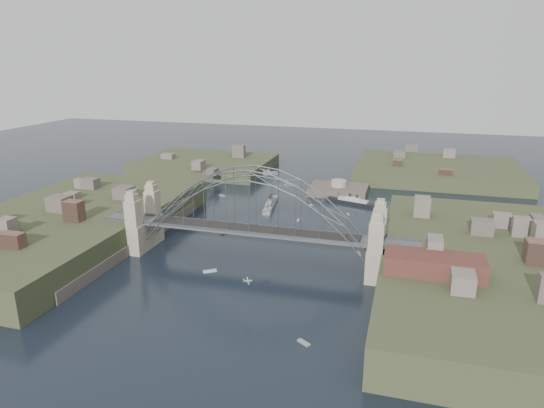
{
  "coord_description": "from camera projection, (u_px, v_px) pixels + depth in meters",
  "views": [
    {
      "loc": [
        37.05,
        -110.87,
        50.78
      ],
      "look_at": [
        0.0,
        18.0,
        10.0
      ],
      "focal_mm": 31.82,
      "sensor_mm": 36.0,
      "label": 1
    }
  ],
  "objects": [
    {
      "name": "small_boat_f",
      "position": [
        312.0,
        205.0,
        172.8
      ],
      "size": [
        1.43,
        0.9,
        0.45
      ],
      "color": "beige",
      "rests_on": "ground"
    },
    {
      "name": "small_boat_a",
      "position": [
        223.0,
        232.0,
        145.73
      ],
      "size": [
        2.02,
        2.68,
        1.43
      ],
      "color": "beige",
      "rests_on": "ground"
    },
    {
      "name": "shore_east",
      "position": [
        490.0,
        279.0,
        110.79
      ],
      "size": [
        50.5,
        90.0,
        12.0
      ],
      "color": "#3A4224",
      "rests_on": "ground"
    },
    {
      "name": "ground",
      "position": [
        253.0,
        259.0,
        126.51
      ],
      "size": [
        500.0,
        500.0,
        0.0
      ],
      "primitive_type": "plane",
      "color": "black",
      "rests_on": "ground"
    },
    {
      "name": "shore_west",
      "position": [
        67.0,
        232.0,
        141.09
      ],
      "size": [
        50.5,
        90.0,
        12.0
      ],
      "color": "#3A4224",
      "rests_on": "ground"
    },
    {
      "name": "headland_nw",
      "position": [
        205.0,
        168.0,
        228.26
      ],
      "size": [
        60.0,
        45.0,
        9.0
      ],
      "primitive_type": "cube",
      "color": "#3A4224",
      "rests_on": "ground"
    },
    {
      "name": "aeroplane",
      "position": [
        247.0,
        281.0,
        100.2
      ],
      "size": [
        1.95,
        3.28,
        0.51
      ],
      "color": "#B8BAC1"
    },
    {
      "name": "small_boat_i",
      "position": [
        359.0,
        253.0,
        129.79
      ],
      "size": [
        1.6,
        2.39,
        1.43
      ],
      "color": "beige",
      "rests_on": "ground"
    },
    {
      "name": "small_boat_g",
      "position": [
        304.0,
        343.0,
        89.27
      ],
      "size": [
        2.8,
        2.22,
        0.45
      ],
      "color": "beige",
      "rests_on": "ground"
    },
    {
      "name": "small_boat_b",
      "position": [
        298.0,
        220.0,
        156.68
      ],
      "size": [
        0.71,
        1.79,
        0.45
      ],
      "color": "beige",
      "rests_on": "ground"
    },
    {
      "name": "finger_pier",
      "position": [
        404.0,
        337.0,
        90.25
      ],
      "size": [
        4.0,
        22.0,
        1.4
      ],
      "primitive_type": "cube",
      "color": "#505052",
      "rests_on": "ground"
    },
    {
      "name": "wharf_shed",
      "position": [
        434.0,
        265.0,
        99.1
      ],
      "size": [
        20.0,
        8.0,
        4.0
      ],
      "primitive_type": "cube",
      "color": "#592D26",
      "rests_on": "shore_east"
    },
    {
      "name": "small_boat_d",
      "position": [
        348.0,
        214.0,
        162.64
      ],
      "size": [
        1.46,
        2.28,
        0.45
      ],
      "color": "beige",
      "rests_on": "ground"
    },
    {
      "name": "naval_cruiser_near",
      "position": [
        270.0,
        204.0,
        171.24
      ],
      "size": [
        5.32,
        20.17,
        6.0
      ],
      "color": "#919799",
      "rests_on": "ground"
    },
    {
      "name": "fort_island",
      "position": [
        338.0,
        195.0,
        187.8
      ],
      "size": [
        22.0,
        16.0,
        9.4
      ],
      "color": "#50463F",
      "rests_on": "ground"
    },
    {
      "name": "headland_ne",
      "position": [
        437.0,
        175.0,
        214.22
      ],
      "size": [
        70.0,
        55.0,
        9.5
      ],
      "primitive_type": "cube",
      "color": "#3A4224",
      "rests_on": "ground"
    },
    {
      "name": "naval_cruiser_far",
      "position": [
        260.0,
        174.0,
        216.24
      ],
      "size": [
        14.31,
        11.92,
        5.54
      ],
      "color": "#919799",
      "rests_on": "ground"
    },
    {
      "name": "bridge",
      "position": [
        253.0,
        215.0,
        122.93
      ],
      "size": [
        84.0,
        13.8,
        24.6
      ],
      "color": "#505052",
      "rests_on": "ground"
    },
    {
      "name": "small_boat_c",
      "position": [
        210.0,
        271.0,
        119.24
      ],
      "size": [
        3.42,
        2.83,
        0.45
      ],
      "color": "beige",
      "rests_on": "ground"
    },
    {
      "name": "small_boat_h",
      "position": [
        287.0,
        183.0,
        200.48
      ],
      "size": [
        1.89,
        1.83,
        2.38
      ],
      "color": "beige",
      "rests_on": "ground"
    },
    {
      "name": "ocean_liner",
      "position": [
        353.0,
        202.0,
        174.23
      ],
      "size": [
        20.19,
        8.79,
        4.98
      ],
      "color": "black",
      "rests_on": "ground"
    },
    {
      "name": "small_boat_e",
      "position": [
        223.0,
        196.0,
        184.34
      ],
      "size": [
        3.15,
        2.29,
        0.45
      ],
      "color": "beige",
      "rests_on": "ground"
    }
  ]
}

